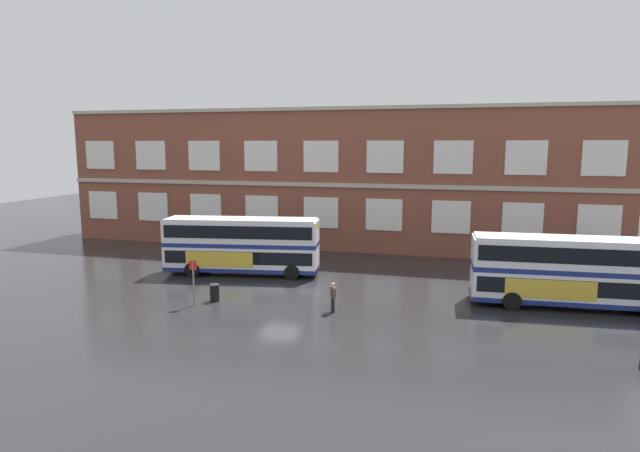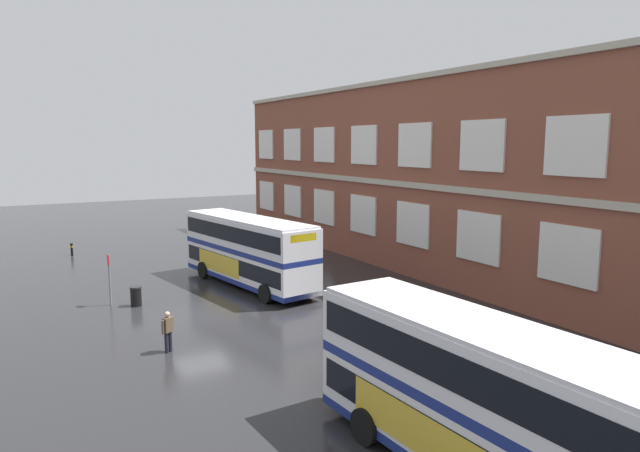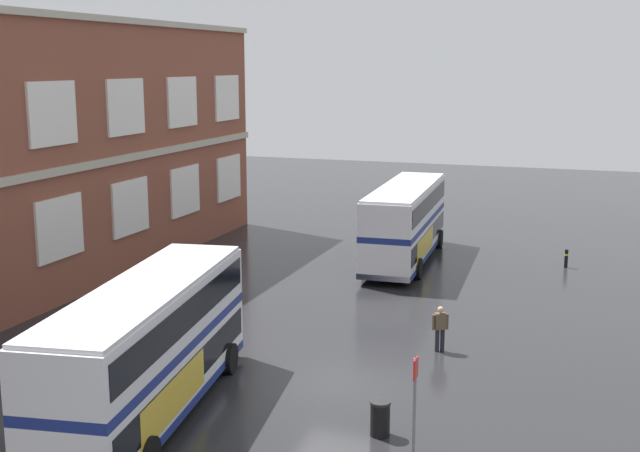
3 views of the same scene
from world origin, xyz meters
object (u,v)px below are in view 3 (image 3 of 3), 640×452
(waiting_passenger, at_px, (440,327))
(bus_stand_flag, at_px, (415,396))
(double_decker_near, at_px, (148,348))
(station_litter_bin, at_px, (380,418))
(safety_bollard_west, at_px, (566,258))
(double_decker_middle, at_px, (405,222))

(waiting_passenger, height_order, bus_stand_flag, bus_stand_flag)
(double_decker_near, height_order, bus_stand_flag, double_decker_near)
(station_litter_bin, height_order, safety_bollard_west, station_litter_bin)
(waiting_passenger, distance_m, safety_bollard_west, 14.97)
(double_decker_middle, height_order, station_litter_bin, double_decker_middle)
(double_decker_middle, height_order, bus_stand_flag, double_decker_middle)
(double_decker_near, bearing_deg, station_litter_bin, -80.61)
(waiting_passenger, distance_m, bus_stand_flag, 8.21)
(double_decker_near, distance_m, station_litter_bin, 7.02)
(double_decker_near, xyz_separation_m, waiting_passenger, (8.48, -6.96, -1.22))
(double_decker_near, relative_size, safety_bollard_west, 11.86)
(waiting_passenger, distance_m, station_litter_bin, 7.38)
(double_decker_middle, height_order, waiting_passenger, double_decker_middle)
(double_decker_near, relative_size, bus_stand_flag, 4.17)
(double_decker_near, xyz_separation_m, safety_bollard_west, (22.99, -10.62, -1.66))
(station_litter_bin, bearing_deg, safety_bollard_west, -10.07)
(waiting_passenger, height_order, station_litter_bin, waiting_passenger)
(bus_stand_flag, bearing_deg, waiting_passenger, 6.42)
(bus_stand_flag, height_order, station_litter_bin, bus_stand_flag)
(double_decker_middle, xyz_separation_m, bus_stand_flag, (-21.10, -5.39, -0.51))
(double_decker_near, distance_m, bus_stand_flag, 7.90)
(waiting_passenger, bearing_deg, double_decker_near, 140.64)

